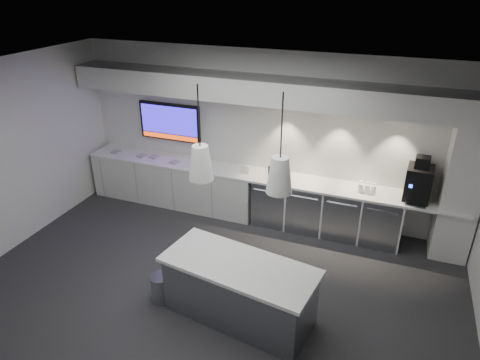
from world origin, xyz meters
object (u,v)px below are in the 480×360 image
at_px(wall_tv, 170,122).
at_px(bin, 161,288).
at_px(island, 239,290).
at_px(coffee_machine, 419,182).

relative_size(wall_tv, bin, 3.11).
xyz_separation_m(wall_tv, island, (2.46, -2.75, -1.14)).
relative_size(island, coffee_machine, 2.95).
distance_m(bin, coffee_machine, 4.20).
height_order(bin, coffee_machine, coffee_machine).
height_order(wall_tv, island, wall_tv).
bearing_deg(coffee_machine, wall_tv, -179.28).
bearing_deg(coffee_machine, bin, -136.70).
distance_m(wall_tv, bin, 3.42).
relative_size(wall_tv, coffee_machine, 1.77).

